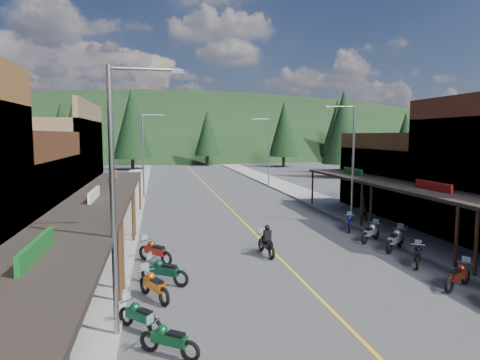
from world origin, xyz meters
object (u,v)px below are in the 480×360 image
shop_east_3 (413,180)px  pine_5 (337,126)px  streetlight_1 (145,152)px  pine_10 (75,130)px  streetlight_0 (118,190)px  pine_7 (26,129)px  bike_east_6 (458,275)px  pine_4 (284,129)px  bike_west_6 (154,284)px  pine_9 (348,133)px  bike_east_7 (418,255)px  bike_east_9 (371,232)px  pine_6 (405,133)px  bike_west_7 (164,270)px  rider_on_bike (266,243)px  pine_3 (207,133)px  bike_west_8 (155,250)px  pine_11 (343,127)px  bike_east_10 (349,222)px  bike_west_4 (169,338)px  streetlight_3 (268,149)px  pine_1 (61,129)px  streetlight_2 (351,159)px  shop_west_3 (34,174)px  bike_east_8 (395,239)px  bike_west_5 (140,315)px  pedestrian_east_b (362,209)px  pine_8 (27,136)px

shop_east_3 → pine_5: pine_5 is taller
streetlight_1 → pine_10: pine_10 is taller
shop_east_3 → streetlight_0: streetlight_0 is taller
pine_7 → bike_east_6: size_ratio=6.18×
pine_4 → bike_west_6: (-24.02, -63.16, -6.64)m
pine_9 → bike_east_7: pine_9 is taller
pine_10 → bike_east_9: pine_10 is taller
pine_6 → bike_east_6: bearing=-120.5°
bike_west_7 → rider_on_bike: rider_on_bike is taller
pine_3 → bike_west_8: (-10.00, -64.52, -5.86)m
pine_11 → bike_east_10: (-13.95, -31.87, -6.64)m
pine_5 → bike_east_7: 78.89m
pine_11 → bike_west_7: 47.63m
pine_6 → bike_west_7: size_ratio=5.15×
pine_5 → pine_7: size_ratio=1.12×
pine_11 → bike_east_10: bearing=-113.6°
pine_9 → bike_east_9: (-18.00, -41.72, -5.79)m
pine_7 → pine_10: pine_7 is taller
pine_9 → bike_west_4: 60.45m
streetlight_0 → streetlight_3: (13.90, 36.00, 0.00)m
bike_west_8 → bike_east_10: (12.05, 4.65, -0.07)m
pine_1 → bike_west_8: (18.00, -68.52, -6.62)m
streetlight_0 → bike_west_8: size_ratio=3.69×
streetlight_2 → shop_west_3: bearing=171.0°
shop_east_3 → streetlight_2: streetlight_2 is taller
pine_9 → bike_east_6: (-18.29, -49.30, -5.80)m
bike_east_6 → rider_on_bike: rider_on_bike is taller
streetlight_0 → bike_east_7: size_ratio=4.24×
streetlight_3 → bike_east_8: bearing=-91.2°
streetlight_1 → bike_east_9: streetlight_1 is taller
pine_1 → bike_east_10: pine_1 is taller
pine_1 → pine_6: pine_1 is taller
shop_east_3 → bike_west_8: (-19.76, -9.82, -1.91)m
streetlight_3 → pine_1: pine_1 is taller
pine_4 → bike_west_5: (-24.44, -65.68, -6.70)m
shop_west_3 → pine_1: pine_1 is taller
pine_1 → pine_5: pine_5 is taller
pine_5 → bike_east_10: size_ratio=7.28×
bike_east_7 → pedestrian_east_b: size_ratio=1.09×
pine_4 → bike_east_8: 60.21m
shop_west_3 → bike_west_5: (7.35, -16.98, -2.99)m
bike_east_7 → pine_4: bearing=112.8°
shop_east_3 → bike_east_8: shop_east_3 is taller
streetlight_1 → pine_4: pine_4 is taller
pine_7 → pine_8: pine_7 is taller
bike_east_6 → bike_east_9: size_ratio=0.98×
shop_east_3 → streetlight_0: 27.05m
streetlight_3 → pine_10: size_ratio=0.69×
streetlight_0 → bike_west_8: bearing=82.8°
rider_on_bike → pine_5: bearing=58.2°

